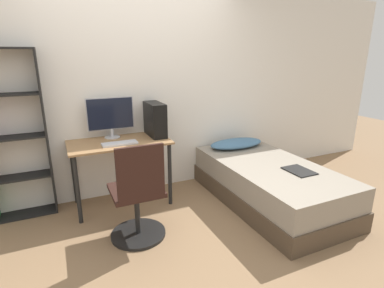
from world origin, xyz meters
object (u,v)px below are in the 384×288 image
object	(u,v)px
keyboard	(120,143)
pc_tower	(155,119)
bookshelf	(0,141)
office_chair	(138,202)
bed	(268,183)
monitor	(111,115)

from	to	relation	value
keyboard	pc_tower	xyz separation A→B (m)	(0.46, 0.19, 0.19)
bookshelf	office_chair	xyz separation A→B (m)	(1.13, -0.96, -0.47)
office_chair	bed	distance (m)	1.59
keyboard	bookshelf	bearing A→B (deg)	165.19
office_chair	bed	world-z (taller)	office_chair
office_chair	bed	xyz separation A→B (m)	(1.58, 0.10, -0.15)
bed	keyboard	size ratio (longest dim) A/B	5.18
monitor	pc_tower	bearing A→B (deg)	-14.21
bookshelf	monitor	bearing A→B (deg)	0.80
keyboard	pc_tower	world-z (taller)	pc_tower
monitor	keyboard	xyz separation A→B (m)	(0.02, -0.31, -0.25)
bookshelf	bed	size ratio (longest dim) A/B	0.91
bookshelf	bed	bearing A→B (deg)	-17.41
bookshelf	bed	xyz separation A→B (m)	(2.72, -0.85, -0.62)
bookshelf	office_chair	bearing A→B (deg)	-40.10
pc_tower	monitor	bearing A→B (deg)	165.79
bookshelf	pc_tower	xyz separation A→B (m)	(1.59, -0.11, 0.10)
keyboard	pc_tower	bearing A→B (deg)	22.33
office_chair	bed	bearing A→B (deg)	3.72
keyboard	monitor	bearing A→B (deg)	93.81
bed	pc_tower	xyz separation A→B (m)	(-1.12, 0.74, 0.72)
bookshelf	monitor	distance (m)	1.12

